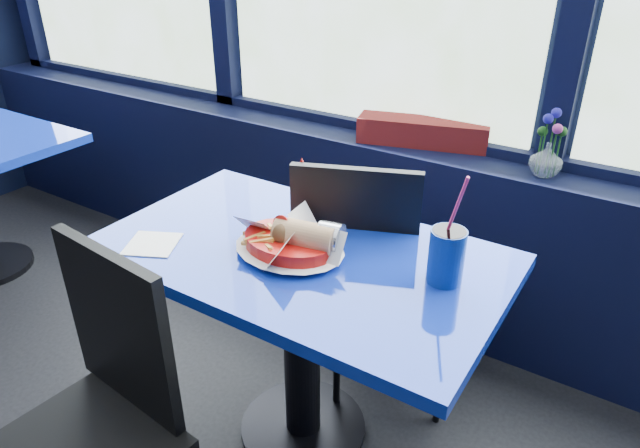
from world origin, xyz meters
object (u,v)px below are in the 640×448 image
(chair_near_back, at_px, (380,269))
(soda_cup, at_px, (447,255))
(near_table, at_px, (301,300))
(flower_vase, at_px, (547,156))
(planter_box, at_px, (423,132))
(food_basket, at_px, (291,241))
(chair_near_front, at_px, (95,410))
(ketchup_bottle, at_px, (302,193))

(chair_near_back, distance_m, soda_cup, 0.49)
(near_table, height_order, flower_vase, flower_vase)
(planter_box, relative_size, flower_vase, 2.14)
(near_table, xyz_separation_m, chair_near_back, (0.11, 0.32, -0.02))
(food_basket, height_order, soda_cup, soda_cup)
(chair_near_front, bearing_deg, planter_box, 88.67)
(soda_cup, bearing_deg, food_basket, -166.33)
(chair_near_front, bearing_deg, chair_near_back, 77.58)
(near_table, distance_m, food_basket, 0.22)
(flower_vase, height_order, ketchup_bottle, flower_vase)
(chair_near_front, relative_size, planter_box, 1.79)
(chair_near_front, distance_m, food_basket, 0.67)
(flower_vase, xyz_separation_m, food_basket, (-0.50, -0.87, -0.08))
(chair_near_back, relative_size, ketchup_bottle, 4.40)
(ketchup_bottle, bearing_deg, near_table, -58.30)
(chair_near_back, bearing_deg, ketchup_bottle, 14.08)
(chair_near_front, relative_size, food_basket, 2.70)
(planter_box, bearing_deg, near_table, -104.89)
(near_table, xyz_separation_m, flower_vase, (0.49, 0.84, 0.31))
(near_table, height_order, food_basket, food_basket)
(near_table, bearing_deg, chair_near_front, -107.26)
(near_table, distance_m, chair_near_front, 0.66)
(near_table, distance_m, soda_cup, 0.50)
(ketchup_bottle, bearing_deg, food_basket, -64.32)
(chair_near_back, distance_m, food_basket, 0.44)
(flower_vase, bearing_deg, chair_near_back, -126.10)
(soda_cup, bearing_deg, near_table, -169.87)
(chair_near_front, relative_size, flower_vase, 3.83)
(chair_near_back, bearing_deg, flower_vase, -147.89)
(near_table, bearing_deg, flower_vase, 59.78)
(chair_near_front, relative_size, soda_cup, 2.88)
(near_table, xyz_separation_m, ketchup_bottle, (-0.10, 0.17, 0.28))
(chair_near_back, xyz_separation_m, planter_box, (-0.12, 0.58, 0.30))
(near_table, xyz_separation_m, food_basket, (-0.01, -0.03, 0.22))
(near_table, xyz_separation_m, soda_cup, (0.42, 0.08, 0.26))
(food_basket, xyz_separation_m, ketchup_bottle, (-0.09, 0.20, 0.06))
(ketchup_bottle, bearing_deg, flower_vase, 48.64)
(flower_vase, distance_m, ketchup_bottle, 0.90)
(planter_box, bearing_deg, chair_near_back, -93.60)
(chair_near_back, distance_m, ketchup_bottle, 0.40)
(near_table, height_order, soda_cup, soda_cup)
(ketchup_bottle, bearing_deg, soda_cup, -9.95)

